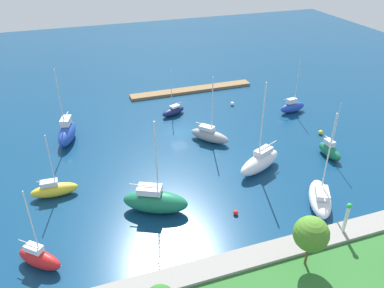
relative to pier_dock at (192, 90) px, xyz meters
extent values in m
plane|color=navy|center=(7.79, 16.14, -0.27)|extent=(160.00, 160.00, 0.00)
cube|color=olive|center=(0.00, 0.00, 0.00)|extent=(25.36, 2.46, 0.54)
cube|color=gray|center=(7.79, 45.63, 0.51)|extent=(70.49, 2.61, 1.55)
cylinder|color=silver|center=(-1.49, 45.63, 2.88)|extent=(0.36, 0.36, 3.20)
sphere|color=green|center=(-1.49, 45.63, 4.73)|extent=(0.56, 0.56, 0.56)
cylinder|color=brown|center=(4.71, 47.95, 2.38)|extent=(0.25, 0.25, 2.91)
sphere|color=#4C8428|center=(4.71, 47.95, 4.86)|extent=(3.40, 3.40, 3.40)
ellipsoid|color=#2347B2|center=(25.25, 13.06, 1.12)|extent=(4.06, 7.30, 2.78)
cube|color=silver|center=(25.10, 12.52, 3.01)|extent=(1.98, 2.78, 1.02)
cylinder|color=silver|center=(25.35, 13.39, 7.14)|extent=(0.17, 0.17, 9.28)
cylinder|color=silver|center=(24.95, 12.00, 3.67)|extent=(0.92, 2.82, 0.13)
ellipsoid|color=white|center=(0.43, 30.30, 1.00)|extent=(7.99, 5.23, 2.53)
cube|color=silver|center=(-0.13, 30.04, 2.61)|extent=(3.10, 2.37, 0.69)
cylinder|color=silver|center=(0.79, 30.46, 7.59)|extent=(0.19, 0.19, 10.66)
cylinder|color=silver|center=(-0.98, 29.66, 3.10)|extent=(3.60, 1.75, 0.15)
ellipsoid|color=#19724C|center=(-11.03, 30.49, 0.64)|extent=(1.68, 4.67, 1.82)
cube|color=silver|center=(-11.02, 30.12, 1.94)|extent=(0.97, 1.69, 0.78)
cylinder|color=silver|center=(-11.04, 30.72, 5.05)|extent=(0.11, 0.11, 7.00)
cylinder|color=silver|center=(-11.01, 29.85, 2.48)|extent=(0.15, 1.73, 0.09)
ellipsoid|color=red|center=(29.46, 38.59, 0.72)|extent=(4.85, 4.56, 1.98)
cube|color=silver|center=(29.76, 38.32, 2.04)|extent=(2.00, 1.93, 0.65)
cylinder|color=silver|center=(29.27, 38.75, 5.51)|extent=(0.12, 0.12, 7.59)
cylinder|color=silver|center=(30.19, 37.94, 2.51)|extent=(1.90, 1.71, 0.10)
ellipsoid|color=yellow|center=(27.67, 26.99, 0.59)|extent=(5.85, 1.91, 1.73)
cube|color=silver|center=(28.14, 26.98, 1.78)|extent=(2.12, 1.11, 0.64)
cylinder|color=silver|center=(27.38, 27.00, 4.97)|extent=(0.14, 0.14, 7.03)
cylinder|color=silver|center=(28.46, 26.97, 2.24)|extent=(2.15, 0.17, 0.11)
ellipsoid|color=gray|center=(4.05, 20.40, 0.69)|extent=(5.82, 6.21, 1.92)
cube|color=silver|center=(4.39, 20.01, 1.97)|extent=(2.45, 2.55, 0.65)
cylinder|color=silver|center=(3.83, 20.65, 6.11)|extent=(0.16, 0.16, 8.92)
cylinder|color=silver|center=(4.78, 19.58, 2.45)|extent=(1.99, 2.22, 0.13)
ellipsoid|color=#141E4C|center=(6.77, 9.44, 0.42)|extent=(5.02, 3.33, 1.39)
cube|color=silver|center=(6.41, 9.30, 1.32)|extent=(1.96, 1.56, 0.40)
cylinder|color=silver|center=(6.98, 9.54, 4.65)|extent=(0.11, 0.11, 7.06)
cylinder|color=silver|center=(6.03, 9.14, 1.67)|extent=(1.94, 0.88, 0.09)
ellipsoid|color=#2347B2|center=(-14.09, 15.38, 0.67)|extent=(5.20, 2.01, 1.89)
cube|color=silver|center=(-13.68, 15.42, 2.04)|extent=(1.91, 1.08, 0.85)
cylinder|color=silver|center=(-14.34, 15.35, 5.54)|extent=(0.12, 0.12, 7.83)
cylinder|color=silver|center=(-13.10, 15.47, 2.61)|extent=(2.49, 0.34, 0.10)
ellipsoid|color=white|center=(-2.94, 39.57, 0.76)|extent=(5.74, 7.62, 2.05)
cube|color=silver|center=(-2.66, 40.08, 2.08)|extent=(2.60, 3.04, 0.59)
cylinder|color=silver|center=(-3.12, 39.25, 6.95)|extent=(0.18, 0.18, 10.34)
cylinder|color=silver|center=(-2.35, 40.66, 2.52)|extent=(1.67, 2.89, 0.14)
ellipsoid|color=#19724C|center=(16.30, 34.03, 1.09)|extent=(8.25, 6.00, 2.72)
cube|color=silver|center=(16.86, 33.75, 2.84)|extent=(3.27, 2.76, 0.79)
cylinder|color=silver|center=(15.95, 34.21, 7.17)|extent=(0.19, 0.19, 9.45)
cylinder|color=silver|center=(17.48, 33.44, 3.38)|extent=(3.13, 1.67, 0.15)
sphere|color=red|center=(7.48, 37.84, 0.03)|extent=(0.61, 0.61, 0.61)
sphere|color=yellow|center=(-13.97, 24.26, 0.10)|extent=(0.74, 0.74, 0.74)
sphere|color=white|center=(-4.98, 9.14, 0.08)|extent=(0.70, 0.70, 0.70)
camera|label=1|loc=(23.94, 69.58, 30.23)|focal=36.00mm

